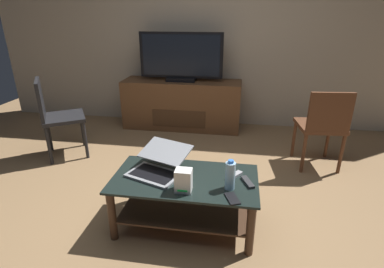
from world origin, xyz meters
TOP-DOWN VIEW (x-y plane):
  - ground_plane at (0.00, 0.00)m, footprint 7.68×7.68m
  - back_wall at (0.00, 2.33)m, footprint 6.40×0.12m
  - coffee_table at (0.04, -0.13)m, footprint 1.08×0.59m
  - media_cabinet at (-0.39, 2.01)m, footprint 1.64×0.50m
  - television at (-0.39, 1.99)m, footprint 1.13×0.20m
  - dining_chair at (1.27, 1.02)m, footprint 0.49×0.49m
  - side_chair at (-1.61, 0.86)m, footprint 0.61×0.61m
  - laptop at (-0.17, -0.08)m, footprint 0.50×0.52m
  - router_box at (0.07, -0.31)m, footprint 0.11×0.10m
  - water_bottle_near at (0.38, -0.23)m, footprint 0.07×0.07m
  - cell_phone at (0.40, -0.36)m, footprint 0.12×0.16m
  - tv_remote at (0.40, -0.06)m, footprint 0.13×0.15m
  - soundbar_remote at (0.50, -0.14)m, footprint 0.10×0.16m

SIDE VIEW (x-z plane):
  - ground_plane at x=0.00m, z-range 0.00..0.00m
  - coffee_table at x=0.04m, z-range 0.07..0.49m
  - media_cabinet at x=-0.39m, z-range 0.00..0.68m
  - cell_phone at x=0.40m, z-range 0.42..0.43m
  - tv_remote at x=0.40m, z-range 0.42..0.44m
  - soundbar_remote at x=0.50m, z-range 0.42..0.44m
  - laptop at x=-0.17m, z-range 0.39..0.57m
  - dining_chair at x=1.27m, z-range 0.07..0.93m
  - router_box at x=0.07m, z-range 0.42..0.58m
  - side_chair at x=-1.61m, z-range 0.06..0.96m
  - water_bottle_near at x=0.38m, z-range 0.41..0.63m
  - television at x=-0.39m, z-range 0.67..1.31m
  - back_wall at x=0.00m, z-range 0.00..2.80m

